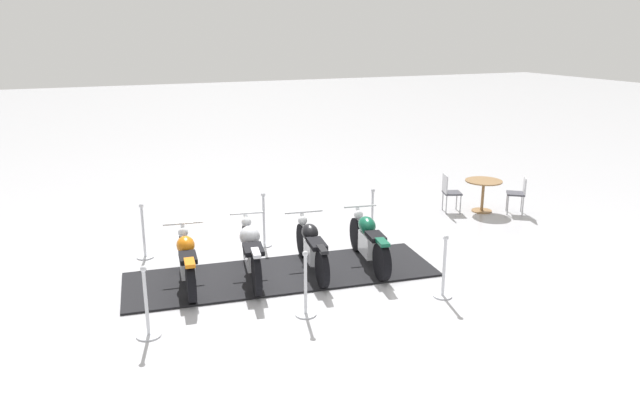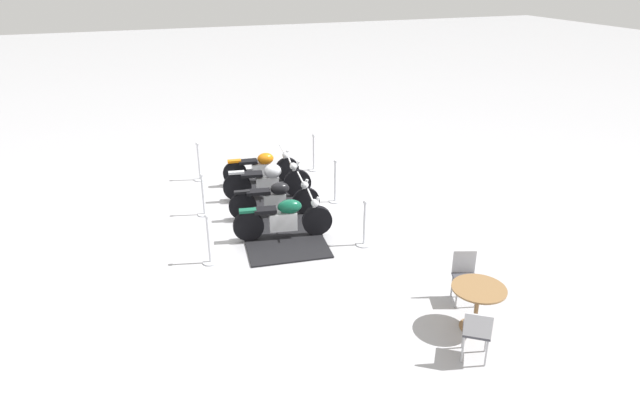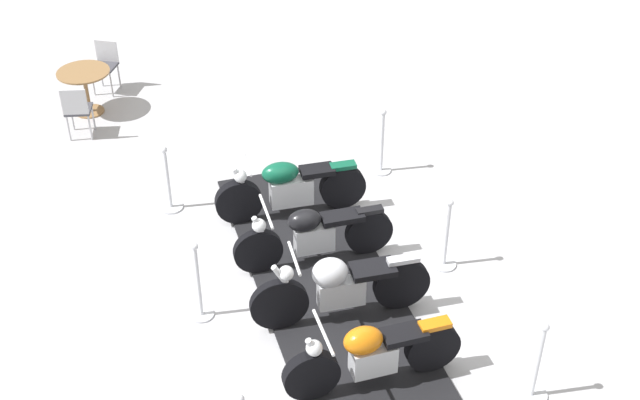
# 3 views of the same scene
# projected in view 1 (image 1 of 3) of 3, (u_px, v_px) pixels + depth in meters

# --- Properties ---
(ground_plane) EXTENTS (80.00, 80.00, 0.00)m
(ground_plane) POSITION_uv_depth(u_px,v_px,m) (282.00, 275.00, 10.76)
(ground_plane) COLOR #B2B2B7
(display_platform) EXTENTS (5.64, 2.26, 0.04)m
(display_platform) POSITION_uv_depth(u_px,v_px,m) (282.00, 274.00, 10.75)
(display_platform) COLOR black
(display_platform) RESTS_ON ground_plane
(motorcycle_forest) EXTENTS (0.66, 2.13, 0.96)m
(motorcycle_forest) POSITION_uv_depth(u_px,v_px,m) (369.00, 240.00, 11.10)
(motorcycle_forest) COLOR black
(motorcycle_forest) RESTS_ON display_platform
(motorcycle_black) EXTENTS (0.72, 2.12, 0.94)m
(motorcycle_black) POSITION_uv_depth(u_px,v_px,m) (311.00, 246.00, 10.80)
(motorcycle_black) COLOR black
(motorcycle_black) RESTS_ON display_platform
(motorcycle_chrome) EXTENTS (0.66, 2.19, 1.03)m
(motorcycle_chrome) POSITION_uv_depth(u_px,v_px,m) (251.00, 250.00, 10.49)
(motorcycle_chrome) COLOR black
(motorcycle_chrome) RESTS_ON display_platform
(motorcycle_copper) EXTENTS (0.69, 2.04, 0.93)m
(motorcycle_copper) POSITION_uv_depth(u_px,v_px,m) (187.00, 260.00, 10.20)
(motorcycle_copper) COLOR black
(motorcycle_copper) RESTS_ON display_platform
(stanchion_left_front) EXTENTS (0.31, 0.31, 1.07)m
(stanchion_left_front) POSITION_uv_depth(u_px,v_px,m) (444.00, 276.00, 9.81)
(stanchion_left_front) COLOR silver
(stanchion_left_front) RESTS_ON ground_plane
(stanchion_right_rear) EXTENTS (0.33, 0.33, 1.08)m
(stanchion_right_rear) POSITION_uv_depth(u_px,v_px,m) (144.00, 240.00, 11.51)
(stanchion_right_rear) COLOR silver
(stanchion_right_rear) RESTS_ON ground_plane
(stanchion_right_mid) EXTENTS (0.30, 0.30, 1.12)m
(stanchion_right_mid) POSITION_uv_depth(u_px,v_px,m) (264.00, 227.00, 12.13)
(stanchion_right_mid) COLOR silver
(stanchion_right_mid) RESTS_ON ground_plane
(stanchion_right_front) EXTENTS (0.34, 0.34, 1.03)m
(stanchion_right_front) POSITION_uv_depth(u_px,v_px,m) (372.00, 221.00, 12.79)
(stanchion_right_front) COLOR silver
(stanchion_right_front) RESTS_ON ground_plane
(stanchion_left_rear) EXTENTS (0.36, 0.36, 1.08)m
(stanchion_left_rear) POSITION_uv_depth(u_px,v_px,m) (147.00, 315.00, 8.55)
(stanchion_left_rear) COLOR silver
(stanchion_left_rear) RESTS_ON ground_plane
(stanchion_left_mid) EXTENTS (0.33, 0.33, 1.05)m
(stanchion_left_mid) POSITION_uv_depth(u_px,v_px,m) (306.00, 295.00, 9.18)
(stanchion_left_mid) COLOR silver
(stanchion_left_mid) RESTS_ON ground_plane
(cafe_table) EXTENTS (0.87, 0.87, 0.77)m
(cafe_table) POSITION_uv_depth(u_px,v_px,m) (483.00, 188.00, 14.38)
(cafe_table) COLOR olive
(cafe_table) RESTS_ON ground_plane
(cafe_chair_near_table) EXTENTS (0.51, 0.51, 0.92)m
(cafe_chair_near_table) POSITION_uv_depth(u_px,v_px,m) (449.00, 190.00, 14.35)
(cafe_chair_near_table) COLOR #B7B7BC
(cafe_chair_near_table) RESTS_ON ground_plane
(cafe_chair_across_table) EXTENTS (0.56, 0.56, 0.89)m
(cafe_chair_across_table) POSITION_uv_depth(u_px,v_px,m) (519.00, 192.00, 14.23)
(cafe_chair_across_table) COLOR #B7B7BC
(cafe_chair_across_table) RESTS_ON ground_plane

